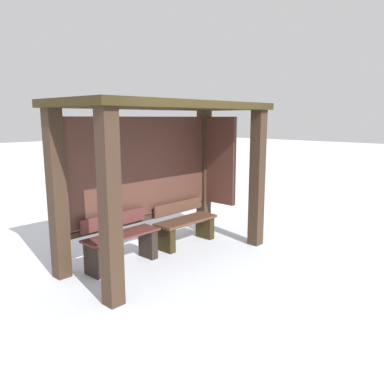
{
  "coord_description": "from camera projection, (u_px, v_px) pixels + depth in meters",
  "views": [
    {
      "loc": [
        -3.9,
        -4.05,
        2.13
      ],
      "look_at": [
        0.33,
        -0.17,
        1.02
      ],
      "focal_mm": 36.0,
      "sensor_mm": 36.0,
      "label": 1
    }
  ],
  "objects": [
    {
      "name": "bench_center_inside",
      "position": [
        185.0,
        225.0,
        6.54
      ],
      "size": [
        1.17,
        0.4,
        0.72
      ],
      "color": "#533427",
      "rests_on": "ground"
    },
    {
      "name": "bus_shelter",
      "position": [
        165.0,
        149.0,
        5.78
      ],
      "size": [
        3.26,
        1.49,
        2.35
      ],
      "color": "#3B291C",
      "rests_on": "ground"
    },
    {
      "name": "ground_plane",
      "position": [
        170.0,
        258.0,
        5.92
      ],
      "size": [
        60.0,
        60.0,
        0.0
      ],
      "primitive_type": "plane",
      "color": "white"
    },
    {
      "name": "bench_left_inside",
      "position": [
        121.0,
        242.0,
        5.57
      ],
      "size": [
        1.17,
        0.37,
        0.76
      ],
      "color": "#562B28",
      "rests_on": "ground"
    }
  ]
}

